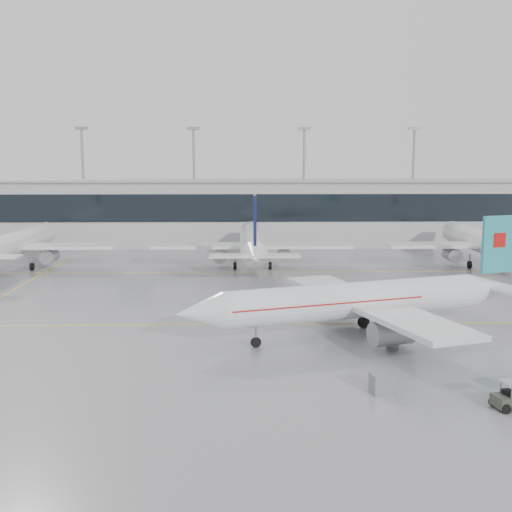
{
  "coord_description": "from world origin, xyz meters",
  "views": [
    {
      "loc": [
        -1.8,
        -61.04,
        15.76
      ],
      "look_at": [
        0.0,
        12.0,
        5.0
      ],
      "focal_mm": 45.0,
      "sensor_mm": 36.0,
      "label": 1
    }
  ],
  "objects": [
    {
      "name": "taxi_line_cross",
      "position": [
        -30.0,
        15.0,
        0.01
      ],
      "size": [
        0.25,
        60.0,
        0.01
      ],
      "primitive_type": "cube",
      "color": "yellow",
      "rests_on": "ground"
    },
    {
      "name": "taxi_line_main",
      "position": [
        0.0,
        0.0,
        0.01
      ],
      "size": [
        120.0,
        0.25,
        0.01
      ],
      "primitive_type": "cube",
      "color": "yellow",
      "rests_on": "ground"
    },
    {
      "name": "parked_jet_d",
      "position": [
        35.0,
        33.69,
        3.71
      ],
      "size": [
        29.64,
        36.96,
        11.72
      ],
      "rotation": [
        0.0,
        0.0,
        1.57
      ],
      "color": "silver",
      "rests_on": "ground"
    },
    {
      "name": "terminal",
      "position": [
        0.0,
        62.0,
        6.0
      ],
      "size": [
        180.0,
        15.0,
        12.0
      ],
      "primitive_type": "cube",
      "color": "#A7A7AB",
      "rests_on": "ground"
    },
    {
      "name": "taxi_line_north",
      "position": [
        0.0,
        30.0,
        0.01
      ],
      "size": [
        120.0,
        0.25,
        0.01
      ],
      "primitive_type": "cube",
      "color": "yellow",
      "rests_on": "ground"
    },
    {
      "name": "air_canada_jet",
      "position": [
        9.65,
        -4.49,
        3.33
      ],
      "size": [
        33.65,
        27.04,
        10.6
      ],
      "rotation": [
        0.0,
        0.0,
        3.46
      ],
      "color": "silver",
      "rests_on": "ground"
    },
    {
      "name": "terminal_glass",
      "position": [
        0.0,
        54.45,
        7.5
      ],
      "size": [
        180.0,
        0.2,
        5.0
      ],
      "primitive_type": "cube",
      "color": "black",
      "rests_on": "ground"
    },
    {
      "name": "terminal_roof",
      "position": [
        0.0,
        62.0,
        12.2
      ],
      "size": [
        182.0,
        16.0,
        0.4
      ],
      "primitive_type": "cube",
      "color": "gray",
      "rests_on": "ground"
    },
    {
      "name": "light_masts",
      "position": [
        0.0,
        68.0,
        13.34
      ],
      "size": [
        156.4,
        1.0,
        22.6
      ],
      "color": "gray",
      "rests_on": "ground"
    },
    {
      "name": "ground",
      "position": [
        0.0,
        0.0,
        0.0
      ],
      "size": [
        320.0,
        320.0,
        0.0
      ],
      "primitive_type": "plane",
      "color": "gray",
      "rests_on": "ground"
    },
    {
      "name": "parked_jet_c",
      "position": [
        -0.0,
        33.69,
        3.71
      ],
      "size": [
        29.64,
        36.96,
        11.72
      ],
      "rotation": [
        0.0,
        0.0,
        1.57
      ],
      "color": "silver",
      "rests_on": "ground"
    },
    {
      "name": "parked_jet_b",
      "position": [
        -35.0,
        33.69,
        3.71
      ],
      "size": [
        29.64,
        36.96,
        11.72
      ],
      "rotation": [
        0.0,
        0.0,
        1.57
      ],
      "color": "silver",
      "rests_on": "ground"
    },
    {
      "name": "gse_unit",
      "position": [
        7.83,
        -19.06,
        0.68
      ],
      "size": [
        1.57,
        1.5,
        1.36
      ],
      "primitive_type": "cube",
      "rotation": [
        0.0,
        0.0,
        0.19
      ],
      "color": "slate",
      "rests_on": "ground"
    }
  ]
}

